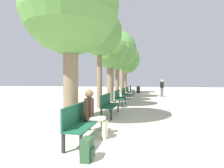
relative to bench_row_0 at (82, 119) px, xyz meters
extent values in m
plane|color=beige|center=(1.86, -0.49, -0.55)|extent=(80.00, 80.00, 0.00)
cube|color=#195138|center=(0.11, 0.00, -0.11)|extent=(0.50, 1.87, 0.04)
cube|color=#195138|center=(-0.12, 0.00, 0.16)|extent=(0.04, 1.87, 0.50)
cube|color=black|center=(0.31, -0.89, -0.34)|extent=(0.06, 0.06, 0.42)
cube|color=black|center=(0.31, 0.89, -0.34)|extent=(0.06, 0.06, 0.42)
cube|color=black|center=(-0.10, -0.89, -0.34)|extent=(0.06, 0.06, 0.42)
cube|color=black|center=(-0.10, 0.89, -0.34)|extent=(0.06, 0.06, 0.42)
cube|color=#195138|center=(0.11, 3.29, -0.11)|extent=(0.50, 1.87, 0.04)
cube|color=#195138|center=(-0.12, 3.29, 0.16)|extent=(0.04, 1.87, 0.50)
cube|color=black|center=(0.31, 2.40, -0.34)|extent=(0.06, 0.06, 0.42)
cube|color=black|center=(0.31, 4.18, -0.34)|extent=(0.06, 0.06, 0.42)
cube|color=black|center=(-0.10, 2.40, -0.34)|extent=(0.06, 0.06, 0.42)
cube|color=black|center=(-0.10, 4.18, -0.34)|extent=(0.06, 0.06, 0.42)
cube|color=#195138|center=(0.11, 6.58, -0.11)|extent=(0.50, 1.87, 0.04)
cube|color=#195138|center=(-0.12, 6.58, 0.16)|extent=(0.04, 1.87, 0.50)
cube|color=black|center=(0.31, 5.69, -0.34)|extent=(0.06, 0.06, 0.42)
cube|color=black|center=(0.31, 7.47, -0.34)|extent=(0.06, 0.06, 0.42)
cube|color=black|center=(-0.10, 5.69, -0.34)|extent=(0.06, 0.06, 0.42)
cube|color=black|center=(-0.10, 7.47, -0.34)|extent=(0.06, 0.06, 0.42)
cube|color=#195138|center=(0.11, 9.87, -0.11)|extent=(0.50, 1.87, 0.04)
cube|color=#195138|center=(-0.12, 9.87, 0.16)|extent=(0.04, 1.87, 0.50)
cube|color=black|center=(0.31, 8.98, -0.34)|extent=(0.06, 0.06, 0.42)
cube|color=black|center=(0.31, 10.76, -0.34)|extent=(0.06, 0.06, 0.42)
cube|color=black|center=(-0.10, 8.98, -0.34)|extent=(0.06, 0.06, 0.42)
cube|color=black|center=(-0.10, 10.76, -0.34)|extent=(0.06, 0.06, 0.42)
cube|color=#195138|center=(0.11, 13.16, -0.11)|extent=(0.50, 1.87, 0.04)
cube|color=#195138|center=(-0.12, 13.16, 0.16)|extent=(0.04, 1.87, 0.50)
cube|color=black|center=(0.31, 12.27, -0.34)|extent=(0.06, 0.06, 0.42)
cube|color=black|center=(0.31, 14.05, -0.34)|extent=(0.06, 0.06, 0.42)
cube|color=black|center=(-0.10, 12.27, -0.34)|extent=(0.06, 0.06, 0.42)
cube|color=black|center=(-0.10, 14.05, -0.34)|extent=(0.06, 0.06, 0.42)
cube|color=#195138|center=(0.11, 16.45, -0.11)|extent=(0.50, 1.87, 0.04)
cube|color=#195138|center=(-0.12, 16.45, 0.16)|extent=(0.04, 1.87, 0.50)
cube|color=black|center=(0.31, 15.56, -0.34)|extent=(0.06, 0.06, 0.42)
cube|color=black|center=(0.31, 17.34, -0.34)|extent=(0.06, 0.06, 0.42)
cube|color=black|center=(-0.10, 15.56, -0.34)|extent=(0.06, 0.06, 0.42)
cube|color=black|center=(-0.10, 17.34, -0.34)|extent=(0.06, 0.06, 0.42)
cylinder|color=#7A664C|center=(-0.92, 1.34, 1.07)|extent=(0.52, 0.52, 3.24)
sphere|color=#568E42|center=(-0.92, 1.34, 3.62)|extent=(3.38, 3.38, 3.38)
cylinder|color=#7A664C|center=(-0.92, 5.23, 1.24)|extent=(0.29, 0.29, 3.57)
sphere|color=#568E42|center=(-0.92, 5.23, 3.73)|extent=(2.58, 2.58, 2.58)
cylinder|color=#7A664C|center=(-0.92, 8.33, 0.96)|extent=(0.50, 0.50, 3.02)
sphere|color=#568E42|center=(-0.92, 8.33, 3.14)|extent=(2.46, 2.46, 2.46)
cylinder|color=#7A664C|center=(-0.92, 11.42, 1.13)|extent=(0.36, 0.36, 3.36)
sphere|color=#568E42|center=(-0.92, 11.42, 3.79)|extent=(3.57, 3.57, 3.57)
cylinder|color=#7A664C|center=(-0.92, 14.92, 1.34)|extent=(0.41, 0.41, 3.78)
sphere|color=#568E42|center=(-0.92, 14.92, 3.83)|extent=(2.21, 2.21, 2.21)
cylinder|color=#7A664C|center=(-0.92, 18.12, 1.11)|extent=(0.36, 0.36, 3.31)
sphere|color=#568E42|center=(-0.92, 18.12, 3.78)|extent=(3.70, 3.70, 3.70)
cylinder|color=beige|center=(0.35, 0.11, -0.02)|extent=(0.44, 0.13, 0.13)
cylinder|color=beige|center=(0.57, 0.11, -0.32)|extent=(0.13, 0.13, 0.46)
cylinder|color=beige|center=(0.35, 0.27, -0.02)|extent=(0.44, 0.13, 0.13)
cylinder|color=beige|center=(0.57, 0.27, -0.32)|extent=(0.13, 0.13, 0.46)
cube|color=black|center=(0.13, 0.19, 0.22)|extent=(0.20, 0.24, 0.62)
cylinder|color=black|center=(0.13, 0.06, 0.26)|extent=(0.09, 0.09, 0.56)
cylinder|color=black|center=(0.13, 0.32, 0.26)|extent=(0.09, 0.09, 0.56)
sphere|color=brown|center=(0.13, 0.19, 0.66)|extent=(0.24, 0.24, 0.24)
cube|color=#284C2D|center=(0.52, -1.13, -0.33)|extent=(0.19, 0.32, 0.44)
cube|color=#284C2D|center=(0.63, -1.13, -0.40)|extent=(0.04, 0.22, 0.19)
cylinder|color=#4C4C4C|center=(3.14, 13.10, -0.13)|extent=(0.12, 0.12, 0.84)
cylinder|color=#4C4C4C|center=(3.29, 13.10, -0.13)|extent=(0.12, 0.12, 0.84)
cube|color=black|center=(3.21, 13.10, 0.59)|extent=(0.22, 0.25, 0.60)
cylinder|color=black|center=(3.09, 13.10, 0.61)|extent=(0.09, 0.09, 0.57)
cylinder|color=black|center=(3.34, 13.10, 0.61)|extent=(0.09, 0.09, 0.57)
sphere|color=beige|center=(3.21, 13.10, 1.01)|extent=(0.23, 0.23, 0.23)
cylinder|color=#232328|center=(0.77, 17.60, -0.12)|extent=(0.45, 0.45, 0.85)
camera|label=1|loc=(1.64, -4.37, 1.02)|focal=28.00mm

